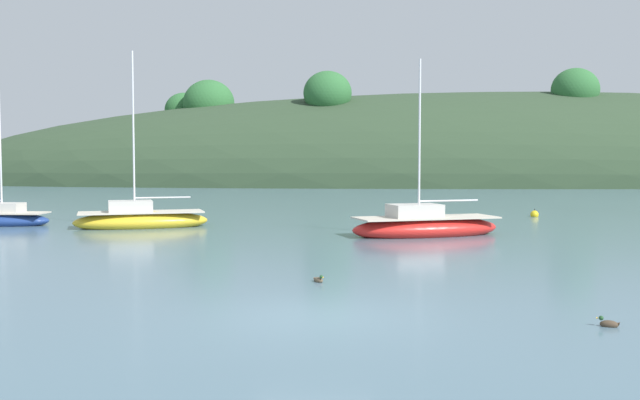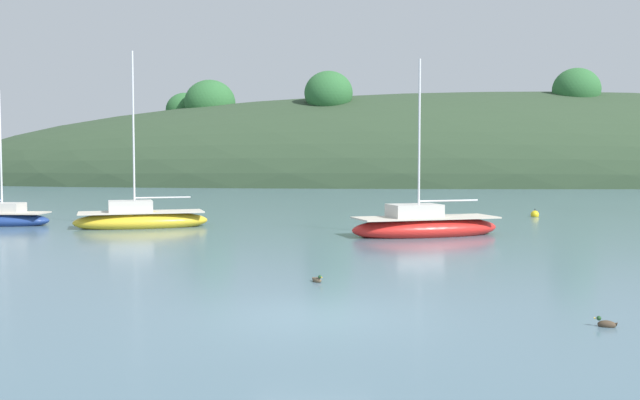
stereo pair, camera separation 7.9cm
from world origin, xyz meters
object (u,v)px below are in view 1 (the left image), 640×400
object	(u,v)px
duck_lead	(609,324)
sailboat_yellow_far	(425,226)
mooring_buoy_outer	(534,214)
duck_lone_right	(318,280)
sailboat_teal_outer	(140,219)

from	to	relation	value
duck_lead	sailboat_yellow_far	bearing A→B (deg)	94.49
mooring_buoy_outer	duck_lone_right	bearing A→B (deg)	-119.19
sailboat_teal_outer	mooring_buoy_outer	size ratio (longest dim) A/B	15.36
sailboat_teal_outer	duck_lead	bearing A→B (deg)	-54.58
mooring_buoy_outer	duck_lead	xyz separation A→B (m)	(-6.04, -25.75, -0.07)
sailboat_yellow_far	duck_lead	world-z (taller)	sailboat_yellow_far
sailboat_teal_outer	duck_lone_right	bearing A→B (deg)	-60.33
sailboat_yellow_far	duck_lone_right	distance (m)	12.03
duck_lone_right	duck_lead	distance (m)	7.46
duck_lone_right	duck_lead	bearing A→B (deg)	-41.51
sailboat_teal_outer	duck_lead	xyz separation A→B (m)	(13.93, -19.59, -0.32)
sailboat_teal_outer	mooring_buoy_outer	xyz separation A→B (m)	(19.97, 6.16, -0.25)
duck_lead	mooring_buoy_outer	bearing A→B (deg)	76.79
sailboat_yellow_far	duck_lone_right	bearing A→B (deg)	-111.01
sailboat_yellow_far	duck_lone_right	xyz separation A→B (m)	(-4.31, -11.23, -0.33)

